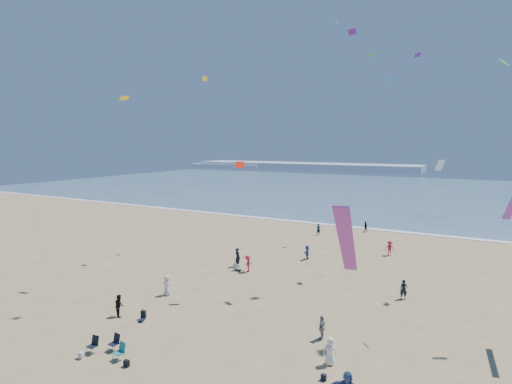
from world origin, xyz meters
The scene contains 11 objects.
ocean centered at (0.00, 95.00, 0.03)m, with size 220.00×100.00×0.06m, color #476B84.
surf_line centered at (0.00, 45.00, 0.04)m, with size 220.00×1.20×0.08m, color white.
headland_far centered at (-60.00, 170.00, 1.60)m, with size 110.00×20.00×3.20m, color #7A8EA8.
headland_near centered at (-100.00, 165.00, 1.00)m, with size 40.00×14.00×2.00m, color #7A8EA8.
standing_flyers centered at (3.67, 15.96, 0.83)m, with size 30.58×52.44×1.93m.
seated_group centered at (0.81, 5.86, 0.42)m, with size 16.02×21.88×0.84m.
chair_cluster centered at (-4.65, 1.97, 0.50)m, with size 2.65×1.44×1.00m.
white_tote centered at (-5.68, 0.90, 0.20)m, with size 0.35×0.20×0.40m, color silver.
black_backpack centered at (-2.72, 1.56, 0.19)m, with size 0.30×0.22×0.38m, color black.
navy_bag centered at (7.37, 5.59, 0.17)m, with size 0.28×0.18×0.34m, color black.
kites_aloft centered at (9.44, 13.57, 15.13)m, with size 35.60×45.54×29.06m.
Camera 1 is at (13.68, -13.35, 12.35)m, focal length 28.00 mm.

